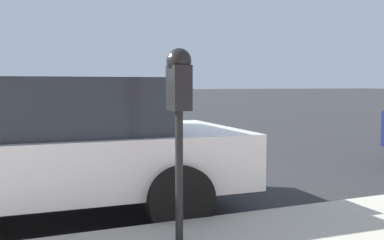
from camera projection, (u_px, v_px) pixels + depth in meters
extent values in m
plane|color=#2B2B2D|center=(37.00, 194.00, 5.65)|extent=(220.00, 220.00, 0.00)
cylinder|color=black|center=(179.00, 177.00, 3.42)|extent=(0.06, 0.06, 1.02)
cube|color=black|center=(179.00, 88.00, 3.37)|extent=(0.20, 0.14, 0.34)
sphere|color=black|center=(179.00, 61.00, 3.35)|extent=(0.19, 0.19, 0.19)
cube|color=#B21919|center=(174.00, 93.00, 3.47)|extent=(0.01, 0.11, 0.12)
cube|color=black|center=(174.00, 78.00, 3.46)|extent=(0.01, 0.10, 0.08)
cube|color=silver|center=(9.00, 162.00, 4.49)|extent=(2.09, 4.83, 0.57)
cube|color=#232833|center=(27.00, 106.00, 4.51)|extent=(1.78, 2.73, 0.56)
cylinder|color=black|center=(180.00, 199.00, 4.14)|extent=(0.24, 0.65, 0.64)
cylinder|color=black|center=(132.00, 165.00, 5.93)|extent=(0.24, 0.65, 0.64)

